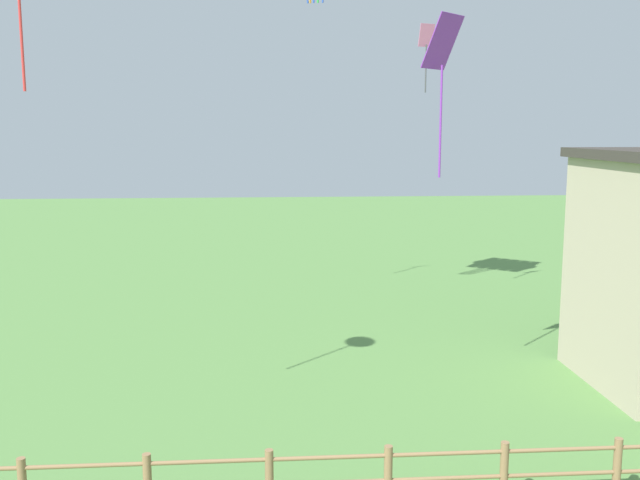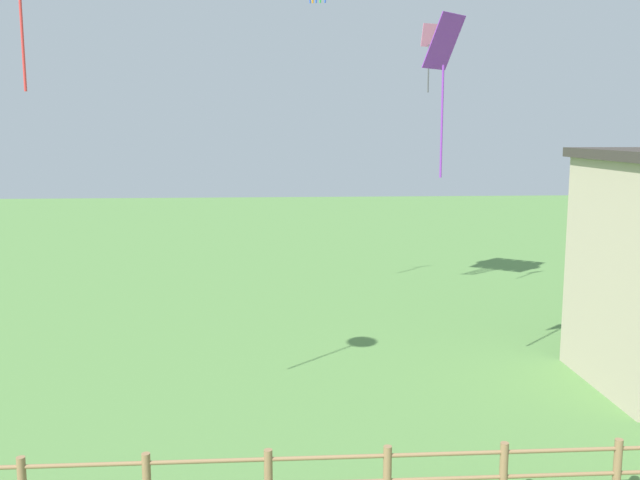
# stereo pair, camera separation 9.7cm
# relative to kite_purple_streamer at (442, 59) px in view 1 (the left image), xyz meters

# --- Properties ---
(wooden_fence) EXTENTS (21.61, 0.14, 1.09)m
(wooden_fence) POSITION_rel_kite_purple_streamer_xyz_m (-2.94, -5.06, -7.12)
(wooden_fence) COLOR olive
(wooden_fence) RESTS_ON ground_plane
(kite_purple_streamer) EXTENTS (1.03, 1.01, 3.56)m
(kite_purple_streamer) POSITION_rel_kite_purple_streamer_xyz_m (0.00, 0.00, 0.00)
(kite_purple_streamer) COLOR purple
(kite_pink_diamond) EXTENTS (0.56, 0.33, 2.19)m
(kite_pink_diamond) POSITION_rel_kite_purple_streamer_xyz_m (1.34, 7.68, 1.14)
(kite_pink_diamond) COLOR pink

